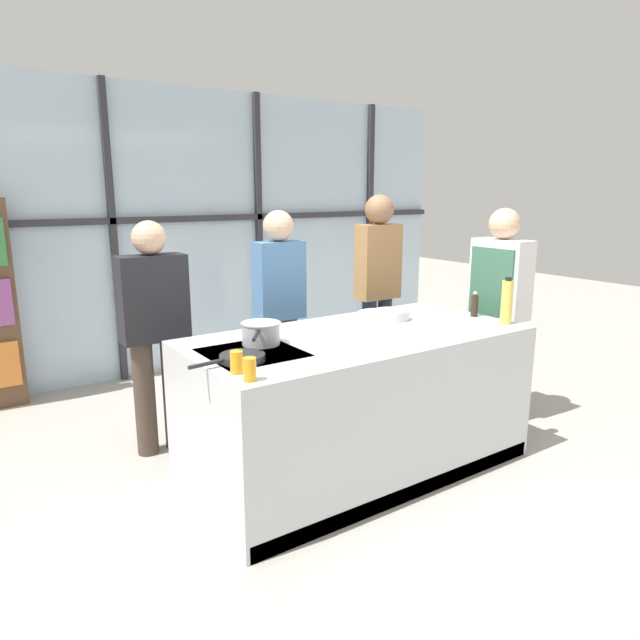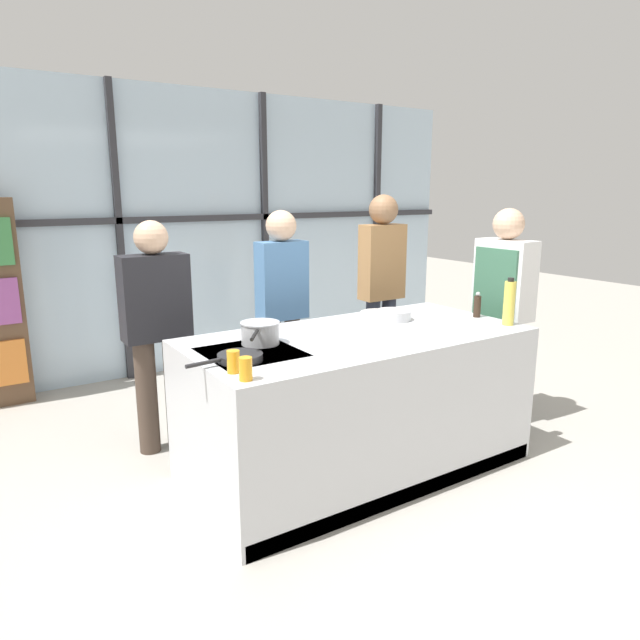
% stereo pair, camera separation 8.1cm
% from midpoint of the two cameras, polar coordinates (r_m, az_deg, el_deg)
% --- Properties ---
extents(ground_plane, '(18.00, 18.00, 0.00)m').
position_cam_midpoint_polar(ground_plane, '(3.98, 3.04, -14.37)').
color(ground_plane, '#ADA89E').
extents(back_window_wall, '(6.40, 0.10, 2.80)m').
position_cam_midpoint_polar(back_window_wall, '(5.99, -13.27, 8.56)').
color(back_window_wall, silver).
rests_on(back_window_wall, ground_plane).
extents(demo_island, '(2.20, 1.06, 0.92)m').
position_cam_midpoint_polar(demo_island, '(3.79, 3.13, -8.17)').
color(demo_island, silver).
rests_on(demo_island, ground_plane).
extents(chef, '(0.24, 0.46, 1.69)m').
position_cam_midpoint_polar(chef, '(4.67, 16.93, 1.59)').
color(chef, '#232838').
rests_on(chef, ground_plane).
extents(spectator_far_left, '(0.45, 0.23, 1.63)m').
position_cam_midpoint_polar(spectator_far_left, '(4.07, -16.76, -0.54)').
color(spectator_far_left, '#47382D').
rests_on(spectator_far_left, ground_plane).
extents(spectator_center_left, '(0.39, 0.23, 1.67)m').
position_cam_midpoint_polar(spectator_center_left, '(4.45, -4.59, 1.83)').
color(spectator_center_left, '#47382D').
rests_on(spectator_center_left, ground_plane).
extents(spectator_center_right, '(0.39, 0.25, 1.78)m').
position_cam_midpoint_polar(spectator_center_right, '(4.99, 5.34, 3.91)').
color(spectator_center_right, '#232838').
rests_on(spectator_center_right, ground_plane).
extents(frying_pan, '(0.44, 0.24, 0.04)m').
position_cam_midpoint_polar(frying_pan, '(3.09, -8.64, -3.74)').
color(frying_pan, '#232326').
rests_on(frying_pan, demo_island).
extents(saucepan, '(0.31, 0.38, 0.13)m').
position_cam_midpoint_polar(saucepan, '(3.40, -6.62, -1.27)').
color(saucepan, silver).
rests_on(saucepan, demo_island).
extents(white_plate, '(0.27, 0.27, 0.01)m').
position_cam_midpoint_polar(white_plate, '(4.25, 5.10, 0.74)').
color(white_plate, white).
rests_on(white_plate, demo_island).
extents(mixing_bowl, '(0.25, 0.25, 0.07)m').
position_cam_midpoint_polar(mixing_bowl, '(4.06, 6.60, 0.57)').
color(mixing_bowl, silver).
rests_on(mixing_bowl, demo_island).
extents(oil_bottle, '(0.08, 0.08, 0.32)m').
position_cam_midpoint_polar(oil_bottle, '(4.07, 17.64, 1.74)').
color(oil_bottle, '#E0CC4C').
rests_on(oil_bottle, demo_island).
extents(pepper_grinder, '(0.05, 0.05, 0.18)m').
position_cam_midpoint_polar(pepper_grinder, '(4.26, 14.68, 1.46)').
color(pepper_grinder, '#332319').
rests_on(pepper_grinder, demo_island).
extents(juice_glass_near, '(0.07, 0.07, 0.12)m').
position_cam_midpoint_polar(juice_glass_near, '(2.77, -7.89, -4.91)').
color(juice_glass_near, orange).
rests_on(juice_glass_near, demo_island).
extents(juice_glass_far, '(0.07, 0.07, 0.12)m').
position_cam_midpoint_polar(juice_glass_far, '(2.89, -9.14, -4.20)').
color(juice_glass_far, orange).
rests_on(juice_glass_far, demo_island).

